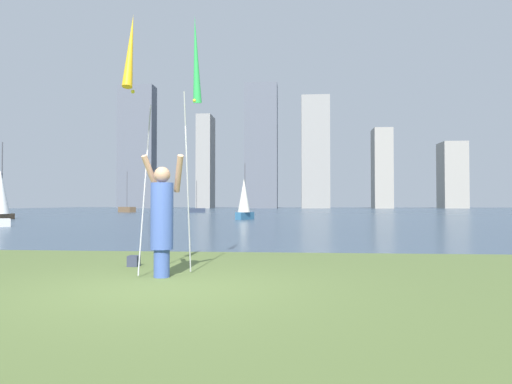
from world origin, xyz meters
name	(u,v)px	position (x,y,z in m)	size (l,w,h in m)	color
ground	(280,213)	(0.00, 50.95, -0.06)	(120.00, 138.00, 0.12)	#5B7038
person	(162,217)	(-0.28, 0.88, 1.00)	(0.74, 0.55, 2.03)	#3F59A5
kite_flag_left	(131,58)	(-0.65, 0.41, 3.49)	(0.16, 1.25, 4.19)	#B2B2B7
kite_flag_right	(196,65)	(0.10, 1.72, 3.76)	(0.16, 1.13, 4.63)	#B2B2B7
bag	(134,261)	(-1.19, 2.09, 0.10)	(0.20, 0.21, 0.21)	#33384C
sailboat_0	(197,210)	(-10.75, 52.18, 0.30)	(2.17, 1.74, 4.07)	#333D51
sailboat_1	(244,199)	(-1.83, 27.26, 1.48)	(1.31, 1.85, 4.11)	#2D6084
sailboat_2	(127,209)	(-19.77, 51.59, 0.39)	(2.59, 2.16, 5.29)	brown
sailboat_3	(0,195)	(-19.81, 25.88, 1.83)	(1.42, 2.68, 5.75)	brown
skyline_tower_0	(137,147)	(-33.72, 95.14, 13.84)	(7.93, 4.04, 27.67)	#565B66
skyline_tower_1	(206,162)	(-18.63, 98.46, 10.62)	(3.28, 6.80, 21.23)	gray
skyline_tower_2	(261,146)	(-5.66, 96.83, 13.97)	(7.25, 4.52, 27.94)	#565B66
skyline_tower_3	(315,152)	(6.43, 96.60, 12.50)	(6.23, 3.54, 25.00)	gray
skyline_tower_4	(382,169)	(20.96, 96.87, 8.74)	(3.98, 5.34, 17.48)	gray
skyline_tower_5	(452,175)	(36.96, 100.01, 7.36)	(5.19, 6.13, 14.72)	gray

